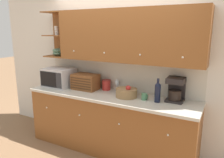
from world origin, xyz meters
name	(u,v)px	position (x,y,z in m)	size (l,w,h in m)	color
ground_plane	(118,140)	(0.00, 0.00, 0.00)	(24.00, 24.00, 0.00)	#896647
wall_back	(119,68)	(0.00, 0.03, 1.30)	(5.10, 0.06, 2.60)	silver
counter_unit	(109,122)	(0.00, -0.32, 0.47)	(2.72, 0.67, 0.94)	brown
backsplash_panel	(118,75)	(0.00, -0.01, 1.19)	(2.70, 0.01, 0.50)	beige
upper_cabinets	(124,36)	(0.17, -0.16, 1.83)	(2.70, 0.34, 0.78)	brown
microwave	(59,77)	(-1.02, -0.30, 1.10)	(0.50, 0.41, 0.32)	silver
bread_box	(85,82)	(-0.49, -0.24, 1.06)	(0.42, 0.28, 0.26)	brown
storage_canister	(106,85)	(-0.17, -0.11, 1.02)	(0.15, 0.15, 0.17)	#B22D28
wine_glass	(117,83)	(0.02, -0.09, 1.07)	(0.07, 0.07, 0.20)	silver
fruit_basket	(126,93)	(0.29, -0.30, 1.00)	(0.32, 0.32, 0.19)	#937047
mug	(144,97)	(0.57, -0.31, 0.98)	(0.09, 0.08, 0.09)	#4C845B
wine_bottle	(158,92)	(0.76, -0.31, 1.09)	(0.08, 0.08, 0.34)	black
coffee_maker	(176,89)	(0.97, -0.14, 1.11)	(0.24, 0.24, 0.34)	black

